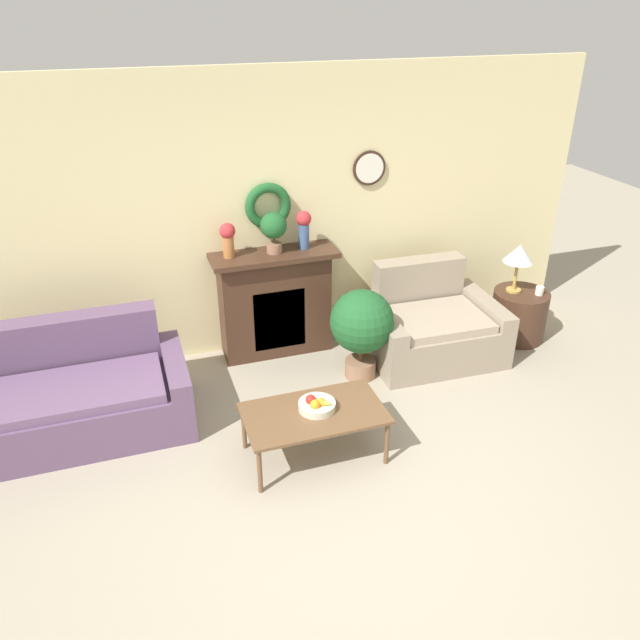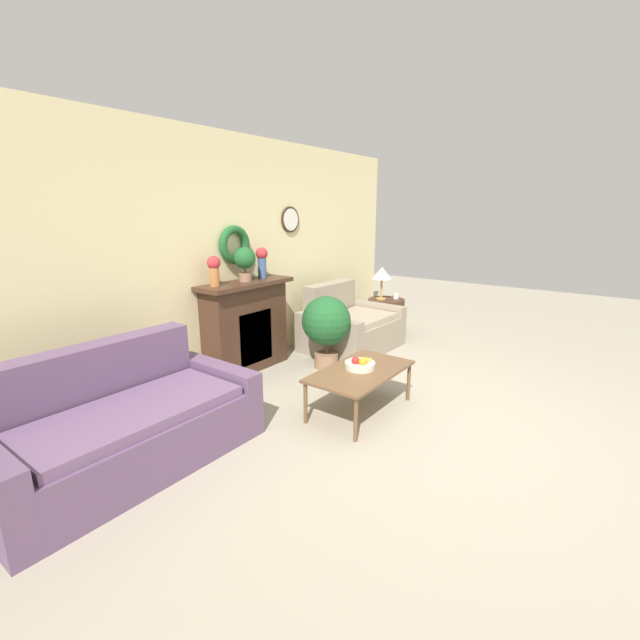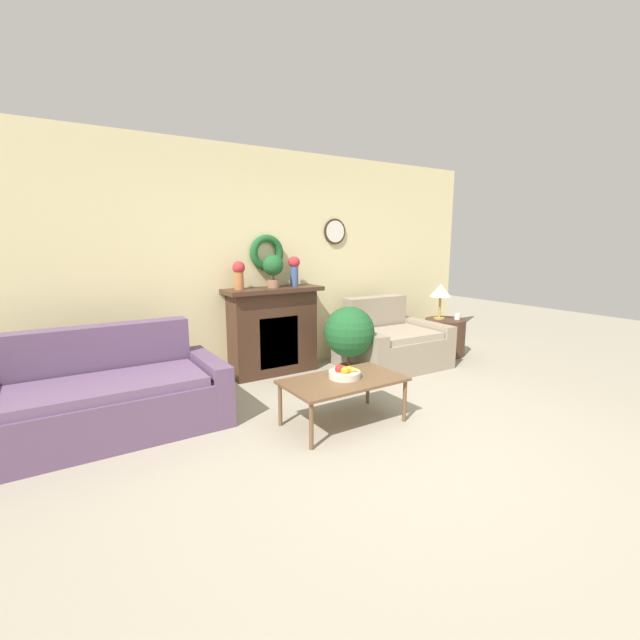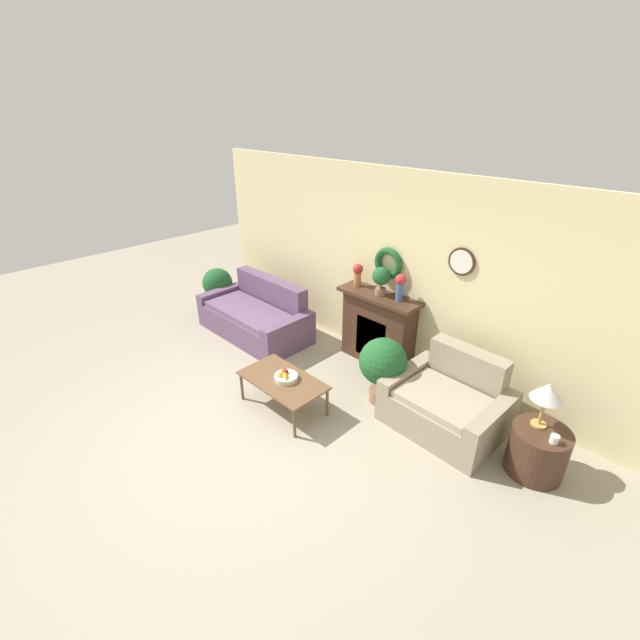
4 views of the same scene
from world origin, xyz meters
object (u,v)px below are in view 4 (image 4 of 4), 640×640
(fruit_bowl, at_px, (286,377))
(potted_plant_on_mantel, at_px, (381,278))
(loveseat_right, at_px, (448,403))
(potted_plant_floor_by_loveseat, at_px, (383,364))
(potted_plant_floor_by_couch, at_px, (218,285))
(side_table_by_loveseat, at_px, (537,451))
(coffee_table, at_px, (283,382))
(fireplace, at_px, (378,328))
(table_lamp, at_px, (548,393))
(mug, at_px, (554,439))
(vase_on_mantel_right, at_px, (400,285))
(couch_left, at_px, (256,316))
(vase_on_mantel_left, at_px, (358,273))

(fruit_bowl, xyz_separation_m, potted_plant_on_mantel, (0.12, 1.63, 0.85))
(loveseat_right, height_order, potted_plant_floor_by_loveseat, potted_plant_floor_by_loveseat)
(potted_plant_floor_by_couch, bearing_deg, side_table_by_loveseat, 1.16)
(coffee_table, xyz_separation_m, potted_plant_on_mantel, (0.15, 1.65, 0.93))
(fireplace, bearing_deg, table_lamp, -11.34)
(side_table_by_loveseat, height_order, mug, mug)
(fireplace, xyz_separation_m, potted_plant_on_mantel, (0.01, -0.01, 0.77))
(fireplace, height_order, vase_on_mantel_right, vase_on_mantel_right)
(fireplace, height_order, mug, fireplace)
(couch_left, relative_size, potted_plant_on_mantel, 4.85)
(potted_plant_floor_by_loveseat, bearing_deg, vase_on_mantel_right, 114.21)
(side_table_by_loveseat, bearing_deg, couch_left, -177.91)
(coffee_table, distance_m, potted_plant_floor_by_couch, 3.12)
(table_lamp, bearing_deg, fruit_bowl, -155.10)
(fireplace, distance_m, couch_left, 2.06)
(coffee_table, relative_size, table_lamp, 2.13)
(fireplace, bearing_deg, potted_plant_floor_by_loveseat, -48.59)
(coffee_table, distance_m, table_lamp, 2.85)
(vase_on_mantel_right, bearing_deg, vase_on_mantel_left, 180.00)
(side_table_by_loveseat, relative_size, potted_plant_floor_by_loveseat, 0.64)
(coffee_table, bearing_deg, couch_left, 151.45)
(coffee_table, bearing_deg, table_lamp, 25.09)
(table_lamp, relative_size, potted_plant_on_mantel, 1.29)
(couch_left, relative_size, mug, 22.00)
(table_lamp, distance_m, potted_plant_on_mantel, 2.46)
(table_lamp, bearing_deg, mug, -38.16)
(couch_left, relative_size, loveseat_right, 1.45)
(mug, distance_m, vase_on_mantel_right, 2.48)
(coffee_table, xyz_separation_m, vase_on_mantel_left, (-0.27, 1.67, 0.88))
(vase_on_mantel_left, relative_size, potted_plant_floor_by_loveseat, 0.37)
(fireplace, bearing_deg, vase_on_mantel_right, 1.04)
(table_lamp, bearing_deg, couch_left, -177.13)
(table_lamp, height_order, vase_on_mantel_left, vase_on_mantel_left)
(fruit_bowl, xyz_separation_m, side_table_by_loveseat, (2.58, 1.11, -0.20))
(table_lamp, xyz_separation_m, potted_plant_floor_by_loveseat, (-1.77, -0.23, -0.37))
(vase_on_mantel_right, relative_size, potted_plant_floor_by_couch, 0.46)
(fruit_bowl, bearing_deg, potted_plant_floor_by_couch, 161.52)
(coffee_table, height_order, potted_plant_floor_by_loveseat, potted_plant_floor_by_loveseat)
(vase_on_mantel_left, bearing_deg, fireplace, -0.76)
(loveseat_right, xyz_separation_m, table_lamp, (0.95, 0.04, 0.62))
(fruit_bowl, distance_m, side_table_by_loveseat, 2.81)
(vase_on_mantel_right, xyz_separation_m, potted_plant_on_mantel, (-0.30, -0.02, 0.03))
(loveseat_right, height_order, coffee_table, loveseat_right)
(couch_left, height_order, side_table_by_loveseat, couch_left)
(coffee_table, bearing_deg, vase_on_mantel_left, 99.32)
(fireplace, height_order, loveseat_right, fireplace)
(fruit_bowl, height_order, side_table_by_loveseat, fruit_bowl)
(vase_on_mantel_right, bearing_deg, loveseat_right, -24.74)
(loveseat_right, bearing_deg, potted_plant_floor_by_loveseat, -164.85)
(potted_plant_floor_by_couch, bearing_deg, mug, 0.14)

